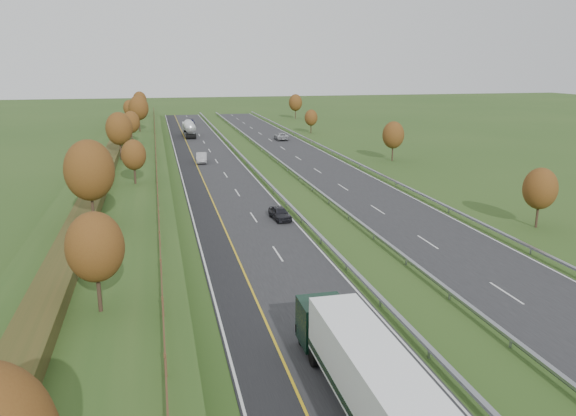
% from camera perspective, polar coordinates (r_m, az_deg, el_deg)
% --- Properties ---
extents(ground, '(400.00, 400.00, 0.00)m').
position_cam_1_polar(ground, '(79.78, -1.19, 3.04)').
color(ground, '#2C4A1A').
rests_on(ground, ground).
extents(near_carriageway, '(10.50, 200.00, 0.04)m').
position_cam_1_polar(near_carriageway, '(83.41, -7.31, 3.45)').
color(near_carriageway, black).
rests_on(near_carriageway, ground).
extents(far_carriageway, '(10.50, 200.00, 0.04)m').
position_cam_1_polar(far_carriageway, '(86.62, 3.63, 3.95)').
color(far_carriageway, black).
rests_on(far_carriageway, ground).
extents(hard_shoulder, '(3.00, 200.00, 0.04)m').
position_cam_1_polar(hard_shoulder, '(83.12, -9.88, 3.31)').
color(hard_shoulder, black).
rests_on(hard_shoulder, ground).
extents(lane_markings, '(26.75, 200.00, 0.01)m').
position_cam_1_polar(lane_markings, '(84.17, -2.96, 3.67)').
color(lane_markings, silver).
rests_on(lane_markings, near_carriageway).
extents(embankment_left, '(12.00, 200.00, 2.00)m').
position_cam_1_polar(embankment_left, '(82.94, -16.31, 3.61)').
color(embankment_left, '#2C4A1A').
rests_on(embankment_left, ground).
extents(hedge_left, '(2.20, 180.00, 1.10)m').
position_cam_1_polar(hedge_left, '(82.81, -17.77, 4.57)').
color(hedge_left, '#343817').
rests_on(hedge_left, embankment_left).
extents(fence_left, '(0.12, 189.06, 1.20)m').
position_cam_1_polar(fence_left, '(82.11, -13.26, 4.92)').
color(fence_left, '#422B19').
rests_on(fence_left, embankment_left).
extents(median_barrier_near, '(0.32, 200.00, 0.71)m').
position_cam_1_polar(median_barrier_near, '(84.06, -3.45, 4.04)').
color(median_barrier_near, gray).
rests_on(median_barrier_near, ground).
extents(median_barrier_far, '(0.32, 200.00, 0.71)m').
position_cam_1_polar(median_barrier_far, '(85.06, -0.05, 4.19)').
color(median_barrier_far, gray).
rests_on(median_barrier_far, ground).
extents(outer_barrier_far, '(0.32, 200.00, 0.71)m').
position_cam_1_polar(outer_barrier_far, '(88.36, 7.25, 4.46)').
color(outer_barrier_far, gray).
rests_on(outer_barrier_far, ground).
extents(trees_left, '(6.64, 164.30, 7.66)m').
position_cam_1_polar(trees_left, '(78.79, -16.43, 7.01)').
color(trees_left, '#2D2116').
rests_on(trees_left, embankment_left).
extents(trees_far, '(8.45, 118.60, 7.12)m').
position_cam_1_polar(trees_far, '(117.63, 5.78, 8.77)').
color(trees_far, '#2D2116').
rests_on(trees_far, ground).
extents(box_lorry, '(2.58, 16.28, 4.06)m').
position_cam_1_polar(box_lorry, '(26.00, 8.24, -16.97)').
color(box_lorry, black).
rests_on(box_lorry, near_carriageway).
extents(road_tanker, '(2.40, 11.22, 3.46)m').
position_cam_1_polar(road_tanker, '(127.94, -10.01, 8.01)').
color(road_tanker, silver).
rests_on(road_tanker, near_carriageway).
extents(car_dark_near, '(2.02, 4.14, 1.36)m').
position_cam_1_polar(car_dark_near, '(58.33, -0.83, -0.53)').
color(car_dark_near, black).
rests_on(car_dark_near, near_carriageway).
extents(car_silver_mid, '(2.13, 4.96, 1.59)m').
position_cam_1_polar(car_silver_mid, '(93.39, -8.77, 5.08)').
color(car_silver_mid, '#99999D').
rests_on(car_silver_mid, near_carriageway).
extents(car_small_far, '(2.67, 5.49, 1.54)m').
position_cam_1_polar(car_small_far, '(150.14, -9.90, 8.54)').
color(car_small_far, '#141440').
rests_on(car_small_far, near_carriageway).
extents(car_oncoming, '(2.61, 5.39, 1.48)m').
position_cam_1_polar(car_oncoming, '(120.19, -0.70, 7.30)').
color(car_oncoming, '#ACACB1').
rests_on(car_oncoming, far_carriageway).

